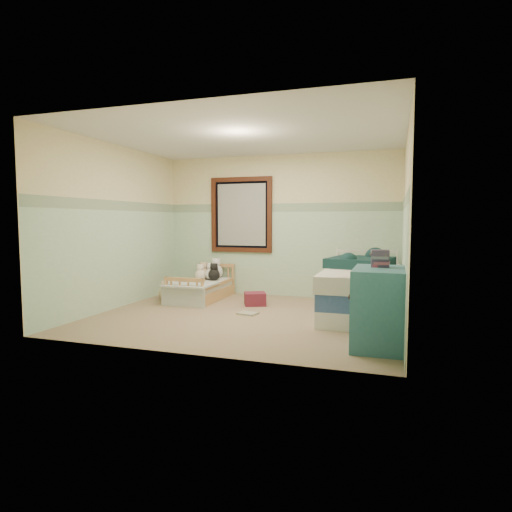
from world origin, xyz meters
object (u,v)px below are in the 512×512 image
(toddler_bed_frame, at_px, (202,294))
(dresser, at_px, (378,307))
(plush_floor_cream, at_px, (171,293))
(twin_bed_frame, at_px, (362,308))
(red_pillow, at_px, (255,299))
(floor_book, at_px, (248,313))
(plush_floor_tan, at_px, (165,294))

(toddler_bed_frame, height_order, dresser, dresser)
(toddler_bed_frame, xyz_separation_m, plush_floor_cream, (-0.43, -0.31, 0.04))
(twin_bed_frame, distance_m, red_pillow, 1.69)
(twin_bed_frame, relative_size, floor_book, 7.34)
(plush_floor_cream, height_order, plush_floor_tan, plush_floor_cream)
(plush_floor_tan, xyz_separation_m, twin_bed_frame, (3.26, -0.19, -0.00))
(toddler_bed_frame, distance_m, floor_book, 1.47)
(plush_floor_tan, relative_size, red_pillow, 0.68)
(dresser, xyz_separation_m, red_pillow, (-1.95, 1.72, -0.32))
(plush_floor_cream, bearing_deg, dresser, -25.92)
(red_pillow, distance_m, floor_book, 0.68)
(dresser, relative_size, red_pillow, 2.59)
(plush_floor_tan, height_order, red_pillow, plush_floor_tan)
(twin_bed_frame, bearing_deg, plush_floor_tan, 176.59)
(plush_floor_tan, distance_m, red_pillow, 1.59)
(toddler_bed_frame, distance_m, red_pillow, 1.07)
(plush_floor_cream, distance_m, twin_bed_frame, 3.14)
(toddler_bed_frame, relative_size, plush_floor_cream, 5.32)
(plush_floor_tan, xyz_separation_m, red_pillow, (1.59, 0.05, -0.01))
(plush_floor_cream, bearing_deg, plush_floor_tan, 174.85)
(plush_floor_cream, bearing_deg, toddler_bed_frame, 35.75)
(toddler_bed_frame, distance_m, twin_bed_frame, 2.76)
(plush_floor_tan, distance_m, floor_book, 1.81)
(plush_floor_cream, relative_size, twin_bed_frame, 0.13)
(red_pillow, bearing_deg, plush_floor_tan, -178.34)
(toddler_bed_frame, distance_m, plush_floor_cream, 0.53)
(plush_floor_cream, height_order, twin_bed_frame, plush_floor_cream)
(toddler_bed_frame, height_order, red_pillow, red_pillow)
(red_pillow, xyz_separation_m, floor_book, (0.11, -0.66, -0.09))
(plush_floor_tan, height_order, floor_book, plush_floor_tan)
(twin_bed_frame, height_order, dresser, dresser)
(red_pillow, bearing_deg, dresser, -41.41)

